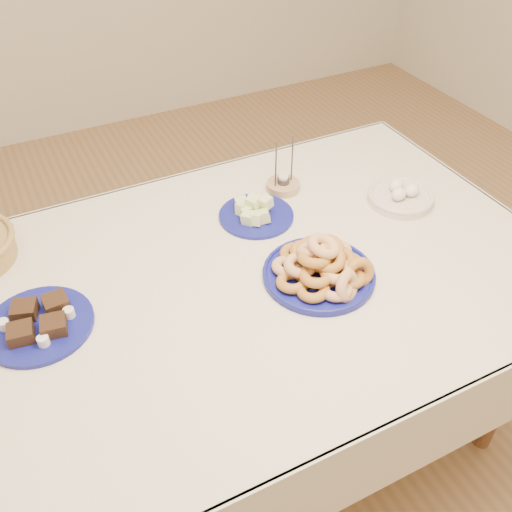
% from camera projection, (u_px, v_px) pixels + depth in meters
% --- Properties ---
extents(ground, '(5.00, 5.00, 0.00)m').
position_uv_depth(ground, '(250.00, 430.00, 2.02)').
color(ground, olive).
rests_on(ground, ground).
extents(dining_table, '(1.71, 1.11, 0.75)m').
position_uv_depth(dining_table, '(248.00, 301.00, 1.60)').
color(dining_table, brown).
rests_on(dining_table, ground).
extents(donut_platter, '(0.38, 0.38, 0.14)m').
position_uv_depth(donut_platter, '(321.00, 268.00, 1.50)').
color(donut_platter, navy).
rests_on(donut_platter, dining_table).
extents(melon_plate, '(0.25, 0.25, 0.08)m').
position_uv_depth(melon_plate, '(255.00, 213.00, 1.71)').
color(melon_plate, navy).
rests_on(melon_plate, dining_table).
extents(brownie_plate, '(0.27, 0.27, 0.05)m').
position_uv_depth(brownie_plate, '(39.00, 323.00, 1.38)').
color(brownie_plate, navy).
rests_on(brownie_plate, dining_table).
extents(candle_holder, '(0.12, 0.12, 0.18)m').
position_uv_depth(candle_holder, '(283.00, 185.00, 1.83)').
color(candle_holder, tan).
rests_on(candle_holder, dining_table).
extents(egg_bowl, '(0.24, 0.24, 0.07)m').
position_uv_depth(egg_bowl, '(401.00, 196.00, 1.77)').
color(egg_bowl, beige).
rests_on(egg_bowl, dining_table).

